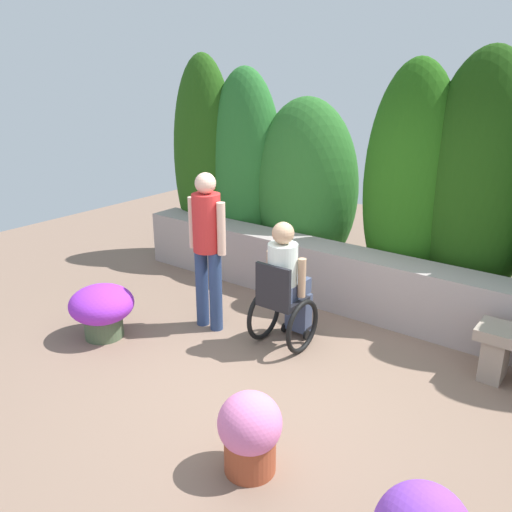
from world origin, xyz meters
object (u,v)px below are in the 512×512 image
at_px(person_in_wheelchair, 285,288).
at_px(flower_pot_purple_near, 250,432).
at_px(flower_pot_terracotta_by_wall, 102,308).
at_px(person_standing_companion, 207,241).

height_order(person_in_wheelchair, flower_pot_purple_near, person_in_wheelchair).
bearing_deg(person_in_wheelchair, flower_pot_terracotta_by_wall, -153.89).
xyz_separation_m(person_in_wheelchair, flower_pot_terracotta_by_wall, (-1.63, -1.04, -0.29)).
bearing_deg(flower_pot_purple_near, flower_pot_terracotta_by_wall, 165.30).
distance_m(flower_pot_purple_near, flower_pot_terracotta_by_wall, 2.56).
height_order(person_in_wheelchair, flower_pot_terracotta_by_wall, person_in_wheelchair).
relative_size(person_standing_companion, flower_pot_terracotta_by_wall, 2.55).
height_order(flower_pot_purple_near, flower_pot_terracotta_by_wall, flower_pot_purple_near).
distance_m(person_in_wheelchair, person_standing_companion, 0.97).
xyz_separation_m(flower_pot_purple_near, flower_pot_terracotta_by_wall, (-2.48, 0.65, 0.01)).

